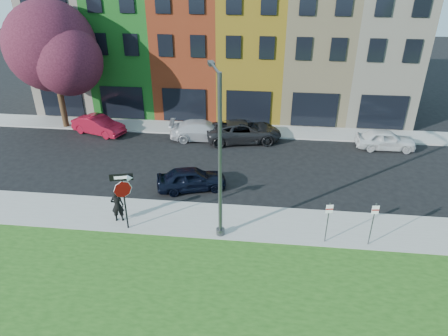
# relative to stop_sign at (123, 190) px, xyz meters

# --- Properties ---
(ground) EXTENTS (120.00, 120.00, 0.00)m
(ground) POSITION_rel_stop_sign_xyz_m (4.95, -1.88, -2.25)
(ground) COLOR black
(ground) RESTS_ON ground
(sidewalk_near) EXTENTS (40.00, 3.00, 0.12)m
(sidewalk_near) POSITION_rel_stop_sign_xyz_m (6.95, 1.12, -2.19)
(sidewalk_near) COLOR gray
(sidewalk_near) RESTS_ON ground
(sidewalk_far) EXTENTS (40.00, 2.40, 0.12)m
(sidewalk_far) POSITION_rel_stop_sign_xyz_m (1.95, 13.12, -2.19)
(sidewalk_far) COLOR gray
(sidewalk_far) RESTS_ON ground
(rowhouse_block) EXTENTS (30.00, 10.12, 10.00)m
(rowhouse_block) POSITION_rel_stop_sign_xyz_m (2.45, 19.30, 2.74)
(rowhouse_block) COLOR beige
(rowhouse_block) RESTS_ON ground
(stop_sign) EXTENTS (1.03, 0.30, 2.98)m
(stop_sign) POSITION_rel_stop_sign_xyz_m (0.00, 0.00, 0.00)
(stop_sign) COLOR black
(stop_sign) RESTS_ON sidewalk_near
(man) EXTENTS (0.78, 0.65, 1.70)m
(man) POSITION_rel_stop_sign_xyz_m (-0.64, 0.59, -1.27)
(man) COLOR black
(man) RESTS_ON sidewalk_near
(sedan_near) EXTENTS (3.71, 4.75, 1.32)m
(sedan_near) POSITION_rel_stop_sign_xyz_m (2.35, 4.18, -1.58)
(sedan_near) COLOR black
(sedan_near) RESTS_ON ground
(parked_car_red) EXTENTS (3.93, 4.97, 1.35)m
(parked_car_red) POSITION_rel_stop_sign_xyz_m (-6.01, 11.41, -1.57)
(parked_car_red) COLOR maroon
(parked_car_red) RESTS_ON ground
(parked_car_silver) EXTENTS (2.98, 5.18, 1.38)m
(parked_car_silver) POSITION_rel_stop_sign_xyz_m (1.88, 11.26, -1.56)
(parked_car_silver) COLOR #B7B7BC
(parked_car_silver) RESTS_ON ground
(parked_car_dark) EXTENTS (4.53, 6.29, 1.48)m
(parked_car_dark) POSITION_rel_stop_sign_xyz_m (4.82, 11.28, -1.50)
(parked_car_dark) COLOR black
(parked_car_dark) RESTS_ON ground
(parked_car_white) EXTENTS (1.65, 3.98, 1.35)m
(parked_car_white) POSITION_rel_stop_sign_xyz_m (14.57, 11.03, -1.57)
(parked_car_white) COLOR silver
(parked_car_white) RESTS_ON ground
(street_lamp) EXTENTS (1.01, 2.51, 7.68)m
(street_lamp) POSITION_rel_stop_sign_xyz_m (4.43, 0.23, 1.75)
(street_lamp) COLOR #45484A
(street_lamp) RESTS_ON sidewalk_near
(parking_sign_a) EXTENTS (0.32, 0.11, 2.08)m
(parking_sign_a) POSITION_rel_stop_sign_xyz_m (9.33, 0.01, -0.82)
(parking_sign_a) COLOR #45484A
(parking_sign_a) RESTS_ON sidewalk_near
(parking_sign_b) EXTENTS (0.32, 0.10, 2.20)m
(parking_sign_b) POSITION_rel_stop_sign_xyz_m (11.28, 0.01, -0.75)
(parking_sign_b) COLOR #45484A
(parking_sign_b) RESTS_ON sidewalk_near
(tree_purple) EXTENTS (7.60, 6.65, 9.20)m
(tree_purple) POSITION_rel_stop_sign_xyz_m (-8.93, 12.38, 3.75)
(tree_purple) COLOR black
(tree_purple) RESTS_ON sidewalk_far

